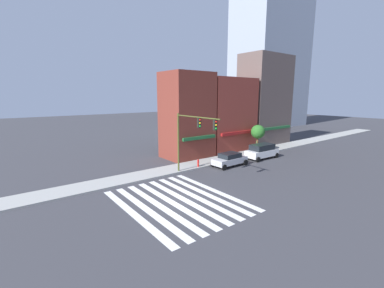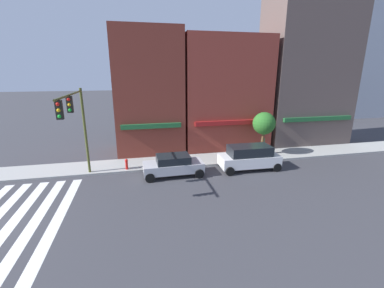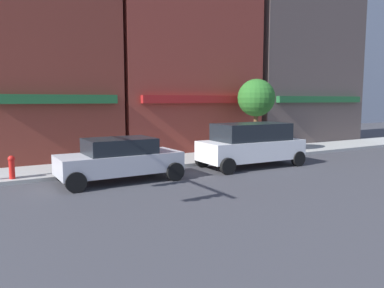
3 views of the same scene
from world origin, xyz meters
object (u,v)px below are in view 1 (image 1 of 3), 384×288
Objects in this scene: traffic_signal at (192,132)px; street_tree at (258,132)px; sedan_silver at (230,159)px; pedestrian_green_top at (257,145)px; fire_hydrant at (198,163)px; suv_white at (262,151)px.

traffic_signal reaches higher than street_tree.
traffic_signal is 1.46× the size of sedan_silver.
pedestrian_green_top is (8.71, 2.88, 0.23)m from sedan_silver.
fire_hydrant is at bearing 152.73° from sedan_silver.
pedestrian_green_top is 12.21m from fire_hydrant.
traffic_signal is 7.34m from sedan_silver.
fire_hydrant is (-3.44, 1.70, -0.23)m from sedan_silver.
street_tree reaches higher than pedestrian_green_top.
traffic_signal reaches higher than pedestrian_green_top.
suv_white reaches higher than pedestrian_green_top.
sedan_silver is 0.93× the size of suv_white.
fire_hydrant is (-9.51, 1.70, -0.42)m from suv_white.
traffic_signal is 1.36× the size of suv_white.
suv_white reaches higher than sedan_silver.
fire_hydrant is (-12.14, -1.18, -0.46)m from pedestrian_green_top.
traffic_signal is 1.64× the size of street_tree.
traffic_signal is at bearing -175.49° from suv_white.
traffic_signal reaches higher than suv_white.
suv_white is 3.90m from pedestrian_green_top.
sedan_silver is 5.26× the size of fire_hydrant.
street_tree is (2.56, 2.80, 2.02)m from suv_white.
sedan_silver is at bearing 48.76° from pedestrian_green_top.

